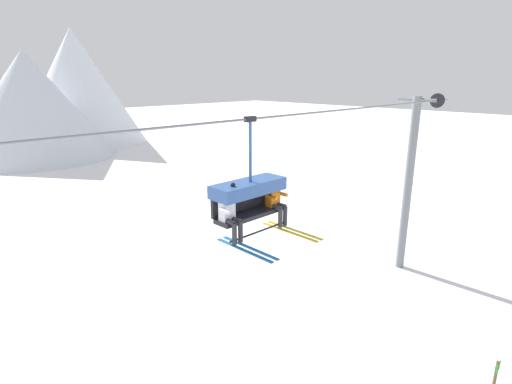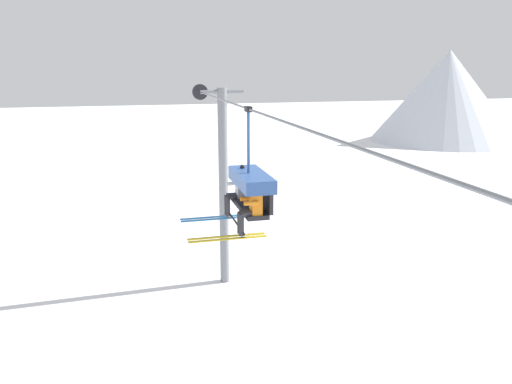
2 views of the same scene
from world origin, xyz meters
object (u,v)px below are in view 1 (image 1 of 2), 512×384
(skier_white, at_px, (231,214))
(skier_orange, at_px, (277,201))
(chairlift_chair, at_px, (248,193))
(lift_tower_far, at_px, (409,181))

(skier_white, relative_size, skier_orange, 1.00)
(chairlift_chair, relative_size, skier_white, 1.56)
(lift_tower_far, distance_m, chairlift_chair, 10.33)
(lift_tower_far, height_order, chairlift_chair, lift_tower_far)
(lift_tower_far, bearing_deg, skier_white, -175.17)
(lift_tower_far, relative_size, skier_orange, 4.54)
(skier_white, bearing_deg, skier_orange, -0.26)
(skier_white, distance_m, skier_orange, 1.48)
(chairlift_chair, distance_m, skier_white, 0.82)
(lift_tower_far, height_order, skier_white, lift_tower_far)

